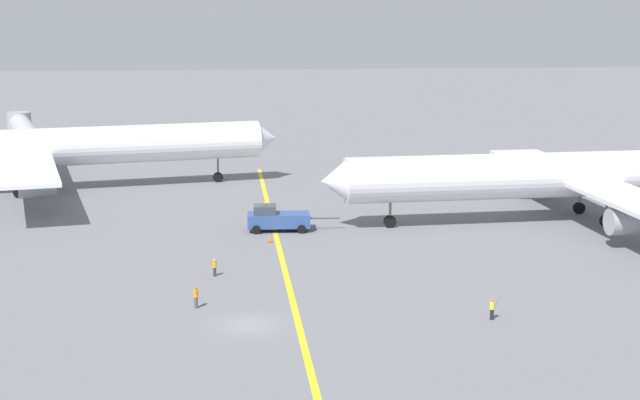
% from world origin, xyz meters
% --- Properties ---
extents(ground_plane, '(600.00, 600.00, 0.00)m').
position_xyz_m(ground_plane, '(0.00, 0.00, 0.00)').
color(ground_plane, slate).
extents(taxiway_stripe, '(1.57, 120.00, 0.01)m').
position_xyz_m(taxiway_stripe, '(3.67, 10.00, 0.00)').
color(taxiway_stripe, yellow).
rests_on(taxiway_stripe, ground).
extents(airliner_at_gate_left, '(59.58, 48.20, 16.11)m').
position_xyz_m(airliner_at_gate_left, '(-23.73, 56.03, 5.47)').
color(airliner_at_gate_left, white).
rests_on(airliner_at_gate_left, ground).
extents(airliner_being_pushed, '(53.69, 44.61, 15.00)m').
position_xyz_m(airliner_being_pushed, '(35.88, 31.83, 5.03)').
color(airliner_being_pushed, silver).
rests_on(airliner_being_pushed, ground).
extents(pushback_tug, '(9.71, 3.40, 3.03)m').
position_xyz_m(pushback_tug, '(4.08, 30.64, 1.29)').
color(pushback_tug, '#2D4C8C').
rests_on(pushback_tug, ground).
extents(ground_crew_marshaller_foreground, '(0.36, 0.50, 1.74)m').
position_xyz_m(ground_crew_marshaller_foreground, '(-3.95, 4.59, 0.91)').
color(ground_crew_marshaller_foreground, '#4C4C51').
rests_on(ground_crew_marshaller_foreground, ground).
extents(ground_crew_ramp_agent_by_cones, '(0.47, 0.36, 1.56)m').
position_xyz_m(ground_crew_ramp_agent_by_cones, '(-2.47, 13.64, 0.80)').
color(ground_crew_ramp_agent_by_cones, '#2D3351').
rests_on(ground_crew_ramp_agent_by_cones, ground).
extents(ground_crew_wing_walker_right, '(0.47, 0.36, 1.59)m').
position_xyz_m(ground_crew_wing_walker_right, '(18.01, -0.69, 0.82)').
color(ground_crew_wing_walker_right, black).
rests_on(ground_crew_wing_walker_right, ground).
extents(traffic_cone_wingtip_starboard, '(0.44, 0.44, 0.60)m').
position_xyz_m(traffic_cone_wingtip_starboard, '(3.08, 25.65, 0.28)').
color(traffic_cone_wingtip_starboard, orange).
rests_on(traffic_cone_wingtip_starboard, ground).
extents(jet_bridge, '(8.93, 23.45, 6.13)m').
position_xyz_m(jet_bridge, '(-31.38, 85.93, 4.35)').
color(jet_bridge, '#B7B7BC').
rests_on(jet_bridge, ground).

